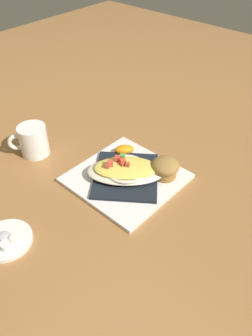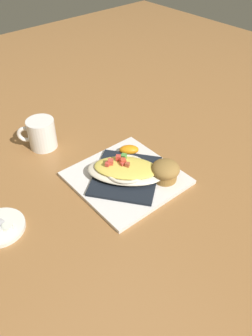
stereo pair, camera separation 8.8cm
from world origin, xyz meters
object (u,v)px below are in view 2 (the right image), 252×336
muffin (165,171)px  creamer_cup_1 (8,228)px  coffee_mug (42,135)px  creamer_saucer (0,227)px  square_plate (126,178)px  gratin_dish (126,170)px  orange_garnish (129,150)px

muffin → creamer_cup_1: (0.11, 0.39, -0.02)m
coffee_mug → creamer_saucer: size_ratio=0.90×
muffin → creamer_cup_1: size_ratio=3.13×
square_plate → creamer_saucer: same height
gratin_dish → coffee_mug: (0.28, 0.09, 0.00)m
square_plate → creamer_saucer: size_ratio=2.29×
gratin_dish → creamer_saucer: (0.06, 0.33, -0.03)m
gratin_dish → muffin: 0.10m
creamer_saucer → creamer_cup_1: size_ratio=4.82×
orange_garnish → creamer_cup_1: orange_garnish is taller
gratin_dish → creamer_saucer: size_ratio=1.99×
gratin_dish → creamer_saucer: bearing=79.3°
coffee_mug → square_plate: bearing=-162.3°
square_plate → creamer_cup_1: creamer_cup_1 is taller
gratin_dish → coffee_mug: size_ratio=2.21×
muffin → creamer_cup_1: muffin is taller
orange_garnish → square_plate: bearing=134.5°
square_plate → orange_garnish: (0.07, -0.07, 0.02)m
gratin_dish → orange_garnish: gratin_dish is taller
muffin → coffee_mug: (0.35, 0.16, 0.00)m
creamer_cup_1 → square_plate: bearing=-96.9°
gratin_dish → orange_garnish: bearing=-45.7°
gratin_dish → coffee_mug: coffee_mug is taller
square_plate → coffee_mug: (0.28, 0.09, 0.03)m
coffee_mug → creamer_saucer: 0.33m
square_plate → creamer_saucer: (0.06, 0.33, -0.00)m
muffin → orange_garnish: bearing=-0.6°
creamer_cup_1 → gratin_dish: bearing=-96.8°
gratin_dish → square_plate: bearing=-163.0°
coffee_mug → creamer_cup_1: size_ratio=4.32×
coffee_mug → muffin: bearing=-155.5°
creamer_saucer → creamer_cup_1: bearing=-157.2°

